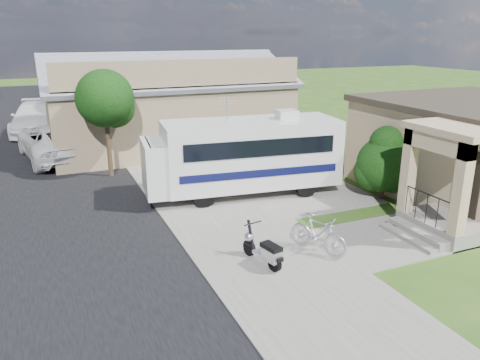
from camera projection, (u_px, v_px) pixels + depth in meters
name	position (u px, v px, depth m)	size (l,w,h in m)	color
ground	(289.00, 243.00, 13.93)	(120.00, 120.00, 0.00)	#254A13
street_slab	(19.00, 180.00, 19.84)	(9.00, 80.00, 0.02)	black
sidewalk_slab	(168.00, 163.00, 22.29)	(4.00, 80.00, 0.06)	#64625A
driveway_slab	(266.00, 191.00, 18.42)	(7.00, 6.00, 0.05)	#64625A
walk_slab	(391.00, 238.00, 14.18)	(4.00, 3.00, 0.05)	#64625A
house	(474.00, 147.00, 18.00)	(9.47, 7.80, 3.54)	#9D8163
warehouse	(165.00, 109.00, 25.55)	(12.50, 8.40, 5.04)	#77654A
street_tree_a	(107.00, 101.00, 19.47)	(2.44, 2.40, 4.58)	#322416
street_tree_b	(83.00, 77.00, 28.18)	(2.44, 2.40, 4.73)	#322416
street_tree_c	(71.00, 71.00, 36.14)	(2.44, 2.40, 4.42)	#322416
motorhome	(244.00, 154.00, 17.62)	(7.54, 3.14, 3.75)	beige
shrub	(385.00, 161.00, 17.36)	(2.25, 2.15, 2.76)	#322416
scooter	(264.00, 250.00, 12.38)	(0.67, 1.59, 1.05)	black
bicycle	(318.00, 236.00, 13.07)	(0.52, 1.85, 1.11)	#B9B9C2
pickup_truck	(56.00, 141.00, 22.94)	(2.93, 6.35, 1.76)	silver
van	(36.00, 118.00, 29.03)	(2.57, 6.32, 1.83)	silver
garden_hose	(399.00, 228.00, 14.80)	(0.37, 0.37, 0.17)	#135F24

